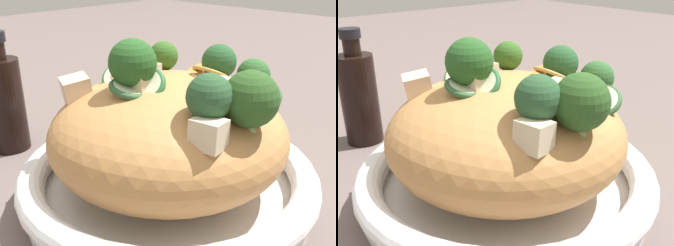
% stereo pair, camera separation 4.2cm
% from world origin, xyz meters
% --- Properties ---
extents(ground_plane, '(3.00, 3.00, 0.00)m').
position_xyz_m(ground_plane, '(0.00, 0.00, 0.00)').
color(ground_plane, '#5D504C').
extents(serving_bowl, '(0.33, 0.33, 0.05)m').
position_xyz_m(serving_bowl, '(0.00, 0.00, 0.02)').
color(serving_bowl, white).
rests_on(serving_bowl, ground_plane).
extents(noodle_heap, '(0.26, 0.26, 0.13)m').
position_xyz_m(noodle_heap, '(0.00, -0.00, 0.08)').
color(noodle_heap, '#B57D46').
rests_on(noodle_heap, serving_bowl).
extents(broccoli_florets, '(0.21, 0.18, 0.08)m').
position_xyz_m(broccoli_florets, '(-0.04, -0.01, 0.15)').
color(broccoli_florets, '#97C279').
rests_on(broccoli_florets, serving_bowl).
extents(carrot_coins, '(0.11, 0.15, 0.05)m').
position_xyz_m(carrot_coins, '(0.00, -0.04, 0.13)').
color(carrot_coins, orange).
rests_on(carrot_coins, serving_bowl).
extents(zucchini_slices, '(0.18, 0.16, 0.05)m').
position_xyz_m(zucchini_slices, '(0.00, 0.01, 0.13)').
color(zucchini_slices, beige).
rests_on(zucchini_slices, serving_bowl).
extents(chicken_chunks, '(0.20, 0.11, 0.05)m').
position_xyz_m(chicken_chunks, '(-0.00, 0.03, 0.13)').
color(chicken_chunks, beige).
rests_on(chicken_chunks, serving_bowl).
extents(soy_sauce_bottle, '(0.05, 0.05, 0.17)m').
position_xyz_m(soy_sauce_bottle, '(0.25, 0.07, 0.07)').
color(soy_sauce_bottle, black).
rests_on(soy_sauce_bottle, ground_plane).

